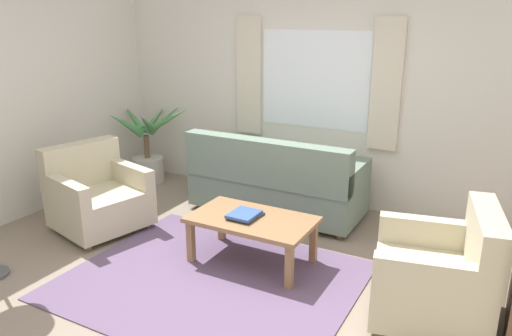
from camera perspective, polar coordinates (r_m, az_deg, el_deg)
name	(u,v)px	position (r m, az deg, el deg)	size (l,w,h in m)	color
ground_plane	(211,281)	(4.29, -5.27, -12.93)	(6.24, 6.24, 0.00)	gray
wall_back	(316,92)	(5.78, 6.98, 8.75)	(5.32, 0.12, 2.60)	silver
window_with_curtains	(314,80)	(5.68, 6.72, 10.13)	(1.98, 0.07, 1.40)	white
area_rug	(211,280)	(4.29, -5.27, -12.86)	(2.37, 1.96, 0.01)	#604C6B
couch	(274,183)	(5.44, 2.17, -1.81)	(1.90, 0.82, 0.92)	slate
armchair_left	(97,196)	(5.37, -18.08, -3.14)	(1.00, 1.02, 0.88)	#BCB293
armchair_right	(440,275)	(3.88, 20.62, -11.62)	(0.97, 0.99, 0.88)	#BCB293
coffee_table	(252,224)	(4.39, -0.46, -6.49)	(1.10, 0.64, 0.44)	olive
book_stack_on_table	(245,215)	(4.37, -1.34, -5.49)	(0.26, 0.30, 0.05)	#2D2D33
potted_plant	(148,149)	(6.67, -12.52, 2.14)	(1.26, 1.08, 1.08)	#B7B2A8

